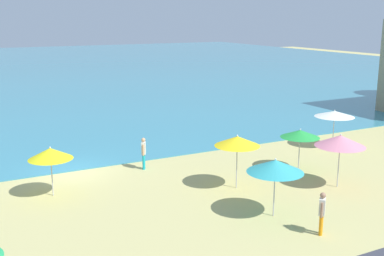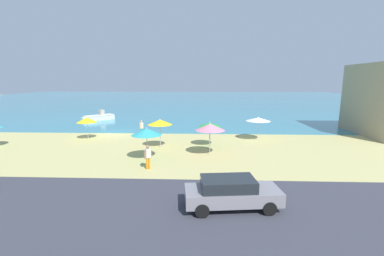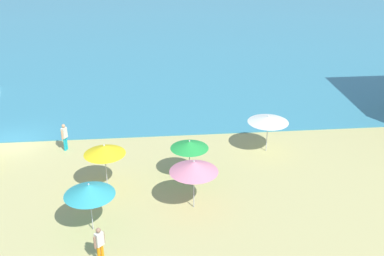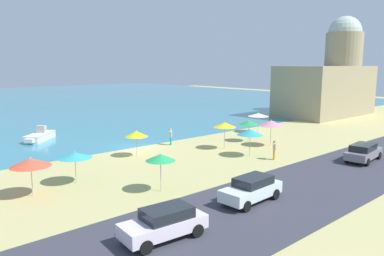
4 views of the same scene
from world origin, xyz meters
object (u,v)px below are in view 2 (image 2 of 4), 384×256
beach_umbrella_7 (210,127)px  skiff_nearshore (99,117)px  beach_umbrella_6 (160,122)px  beach_umbrella_8 (258,119)px  beach_umbrella_2 (87,120)px  bather_1 (148,156)px  beach_umbrella_5 (210,125)px  bather_0 (141,127)px  beach_umbrella_0 (147,132)px  parked_car_3 (231,192)px

beach_umbrella_7 → skiff_nearshore: 24.66m
beach_umbrella_6 → beach_umbrella_8: size_ratio=1.07×
beach_umbrella_2 → bather_1: beach_umbrella_2 is taller
beach_umbrella_5 → bather_1: (-4.43, -6.63, -1.08)m
beach_umbrella_7 → beach_umbrella_8: size_ratio=1.08×
beach_umbrella_8 → bather_0: size_ratio=1.41×
beach_umbrella_0 → bather_0: size_ratio=1.43×
beach_umbrella_5 → bather_0: (-7.39, 4.04, -1.04)m
beach_umbrella_5 → parked_car_3: 12.12m
beach_umbrella_5 → beach_umbrella_8: 5.73m
beach_umbrella_6 → beach_umbrella_0: bearing=-97.3°
beach_umbrella_0 → parked_car_3: beach_umbrella_0 is taller
beach_umbrella_2 → parked_car_3: (13.34, -14.31, -1.20)m
beach_umbrella_2 → beach_umbrella_8: bearing=1.4°
beach_umbrella_6 → skiff_nearshore: beach_umbrella_6 is taller
beach_umbrella_2 → bather_0: size_ratio=1.35×
beach_umbrella_0 → bather_0: bearing=106.0°
beach_umbrella_0 → bather_1: size_ratio=1.48×
beach_umbrella_7 → beach_umbrella_8: (5.09, 5.69, -0.19)m
beach_umbrella_0 → beach_umbrella_5: (4.97, 4.37, -0.16)m
beach_umbrella_5 → parked_car_3: beach_umbrella_5 is taller
beach_umbrella_5 → bather_1: beach_umbrella_5 is taller
bather_0 → skiff_nearshore: bather_0 is taller
beach_umbrella_2 → skiff_nearshore: 13.57m
beach_umbrella_0 → beach_umbrella_7: bearing=15.8°
beach_umbrella_0 → skiff_nearshore: size_ratio=0.59×
beach_umbrella_2 → parked_car_3: bearing=-47.0°
bather_0 → beach_umbrella_5: bearing=-28.7°
beach_umbrella_5 → beach_umbrella_7: (-0.05, -2.97, 0.31)m
beach_umbrella_8 → bather_1: beach_umbrella_8 is taller
beach_umbrella_5 → bather_0: bearing=151.3°
beach_umbrella_6 → bather_1: (0.09, -5.83, -1.41)m
beach_umbrella_8 → beach_umbrella_2: bearing=-178.6°
beach_umbrella_7 → beach_umbrella_2: bearing=157.4°
beach_umbrella_0 → beach_umbrella_2: beach_umbrella_0 is taller
beach_umbrella_8 → beach_umbrella_6: bearing=-159.8°
skiff_nearshore → bather_0: bearing=-50.1°
beach_umbrella_6 → bather_0: (-2.87, 4.84, -1.37)m
beach_umbrella_6 → skiff_nearshore: 20.14m
beach_umbrella_5 → bather_0: size_ratio=1.31×
beach_umbrella_8 → bather_1: size_ratio=1.47×
parked_car_3 → skiff_nearshore: (-17.37, 27.19, -0.35)m
beach_umbrella_8 → beach_umbrella_0: bearing=-144.7°
bather_0 → beach_umbrella_8: bearing=-6.1°
beach_umbrella_6 → bather_0: beach_umbrella_6 is taller
beach_umbrella_6 → beach_umbrella_8: bearing=20.2°
beach_umbrella_8 → skiff_nearshore: bearing=150.2°
beach_umbrella_7 → bather_1: 5.87m
bather_1 → beach_umbrella_2: bearing=132.7°
beach_umbrella_0 → skiff_nearshore: 22.82m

